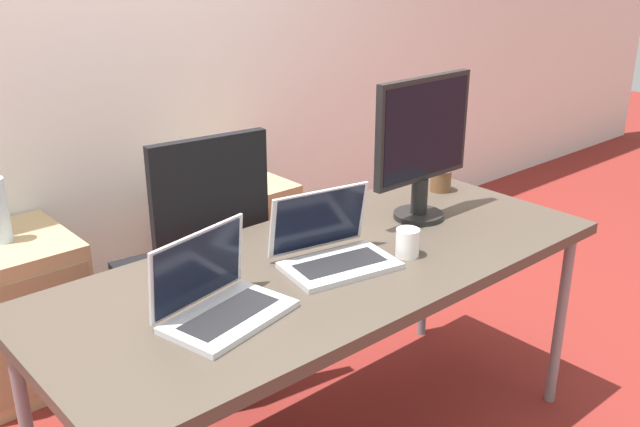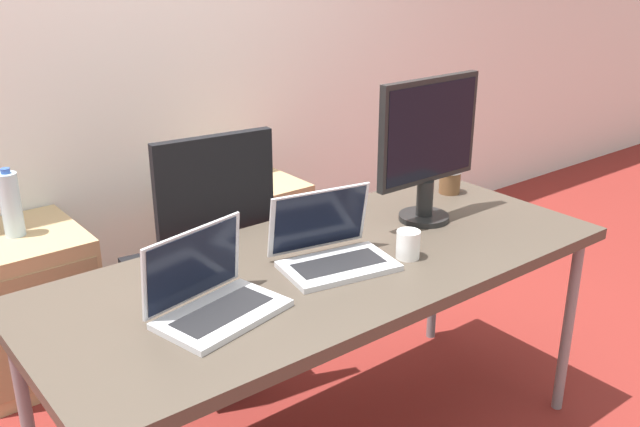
# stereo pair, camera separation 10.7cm
# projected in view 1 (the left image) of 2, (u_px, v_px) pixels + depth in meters

# --- Properties ---
(wall_back) EXTENTS (10.00, 0.05, 2.60)m
(wall_back) POSITION_uv_depth(u_px,v_px,m) (102.00, 40.00, 3.10)
(wall_back) COLOR silver
(wall_back) RESTS_ON ground_plane
(desk) EXTENTS (1.89, 0.80, 0.76)m
(desk) POSITION_uv_depth(u_px,v_px,m) (328.00, 274.00, 2.27)
(desk) COLOR #473D33
(desk) RESTS_ON ground_plane
(office_chair) EXTENTS (0.56, 0.58, 1.09)m
(office_chair) POSITION_uv_depth(u_px,v_px,m) (196.00, 293.00, 2.81)
(office_chair) COLOR #232326
(office_chair) RESTS_ON ground_plane
(cabinet_left) EXTENTS (0.48, 0.51, 0.62)m
(cabinet_left) POSITION_uv_depth(u_px,v_px,m) (16.00, 312.00, 2.87)
(cabinet_left) COLOR tan
(cabinet_left) RESTS_ON ground_plane
(cabinet_right) EXTENTS (0.48, 0.51, 0.62)m
(cabinet_right) POSITION_uv_depth(u_px,v_px,m) (234.00, 242.00, 3.52)
(cabinet_right) COLOR tan
(cabinet_right) RESTS_ON ground_plane
(laptop_left) EXTENTS (0.38, 0.30, 0.23)m
(laptop_left) POSITION_uv_depth(u_px,v_px,m) (219.00, 300.00, 1.91)
(laptop_left) COLOR silver
(laptop_left) RESTS_ON desk
(laptop_right) EXTENTS (0.38, 0.31, 0.23)m
(laptop_right) POSITION_uv_depth(u_px,v_px,m) (333.00, 250.00, 2.22)
(laptop_right) COLOR silver
(laptop_right) RESTS_ON desk
(monitor) EXTENTS (0.45, 0.18, 0.52)m
(monitor) POSITION_uv_depth(u_px,v_px,m) (422.00, 144.00, 2.50)
(monitor) COLOR black
(monitor) RESTS_ON desk
(coffee_cup_white) EXTENTS (0.08, 0.08, 0.09)m
(coffee_cup_white) POSITION_uv_depth(u_px,v_px,m) (408.00, 243.00, 2.28)
(coffee_cup_white) COLOR white
(coffee_cup_white) RESTS_ON desk
(coffee_cup_brown) EXTENTS (0.09, 0.09, 0.09)m
(coffee_cup_brown) POSITION_uv_depth(u_px,v_px,m) (441.00, 179.00, 2.86)
(coffee_cup_brown) COLOR brown
(coffee_cup_brown) RESTS_ON desk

